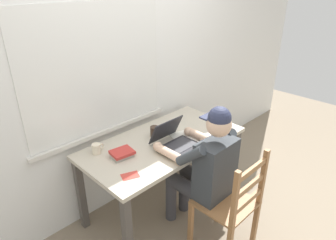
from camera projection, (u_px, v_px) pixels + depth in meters
The scene contains 14 objects.
ground_plane at pixel (164, 206), 3.02m from camera, with size 8.00×8.00×0.00m, color gray.
back_wall at pixel (127, 72), 2.75m from camera, with size 6.00×0.08×2.60m.
desk at pixel (163, 150), 2.73m from camera, with size 1.48×0.76×0.75m.
seated_person at pixel (205, 166), 2.45m from camera, with size 0.50×0.60×1.24m.
wooden_chair at pixel (231, 205), 2.37m from camera, with size 0.42×0.42×0.94m.
laptop at pixel (174, 140), 2.60m from camera, with size 0.33×0.33×0.22m.
computer_mouse at pixel (197, 134), 2.77m from camera, with size 0.06×0.10×0.03m, color black.
coffee_mug_white at pixel (97, 149), 2.48m from camera, with size 0.11×0.07×0.09m.
coffee_mug_dark at pixel (155, 132), 2.74m from camera, with size 0.12×0.08×0.10m.
book_stack_main at pixel (122, 154), 2.44m from camera, with size 0.20×0.17×0.05m.
paper_pile_near_laptop at pixel (184, 135), 2.78m from camera, with size 0.25×0.16×0.01m, color silver.
paper_pile_back_corner at pixel (187, 143), 2.64m from camera, with size 0.24×0.16×0.01m, color white.
paper_pile_side at pixel (203, 139), 2.71m from camera, with size 0.21×0.17×0.01m, color silver.
landscape_photo_print at pixel (130, 176), 2.22m from camera, with size 0.13×0.09×0.00m, color #C63D33.
Camera 1 is at (-1.63, -1.69, 2.09)m, focal length 32.16 mm.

